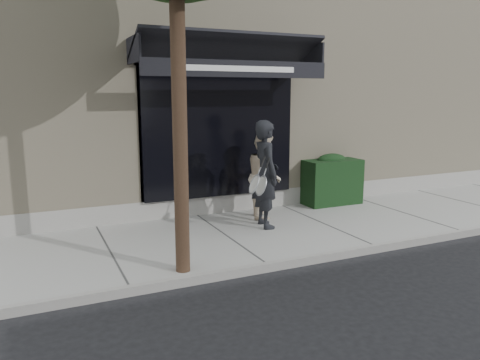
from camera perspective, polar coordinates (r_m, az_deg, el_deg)
name	(u,v)px	position (r m, az deg, el deg)	size (l,w,h in m)	color
ground	(321,228)	(9.25, 9.80, -5.81)	(80.00, 80.00, 0.00)	black
sidewalk	(321,225)	(9.24, 9.82, -5.45)	(20.00, 3.00, 0.12)	#969691
curb	(375,248)	(8.07, 16.08, -8.01)	(20.00, 0.10, 0.14)	gray
building_facade	(222,88)	(13.26, -2.21, 11.20)	(14.30, 8.04, 5.64)	beige
hedge	(331,180)	(10.72, 11.01, 0.01)	(1.30, 0.70, 1.14)	black
pedestrian_front	(266,174)	(8.61, 3.14, 0.71)	(0.79, 0.90, 1.98)	black
pedestrian_back	(264,175)	(9.33, 2.96, 0.58)	(0.91, 1.01, 1.70)	beige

